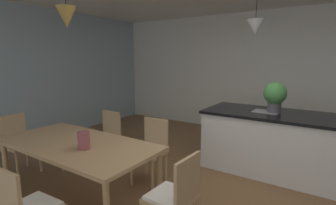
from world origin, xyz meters
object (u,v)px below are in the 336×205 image
chair_kitchen_end (175,196)px  vase_on_dining_table (84,140)px  dining_table (77,147)px  chair_far_left (106,138)px  chair_window_end (19,142)px  chair_far_right (151,149)px  kitchen_island (277,142)px  potted_plant_on_island (275,95)px

chair_kitchen_end → vase_on_dining_table: vase_on_dining_table is taller
dining_table → chair_far_left: chair_far_left is taller
chair_window_end → vase_on_dining_table: bearing=-3.2°
dining_table → chair_kitchen_end: bearing=-0.1°
chair_far_right → kitchen_island: kitchen_island is taller
chair_far_left → vase_on_dining_table: 1.21m
dining_table → potted_plant_on_island: potted_plant_on_island is taller
chair_window_end → kitchen_island: size_ratio=0.41×
chair_far_left → chair_window_end: (-0.91, -0.85, 0.00)m
chair_far_left → chair_kitchen_end: bearing=-25.3°
chair_far_left → chair_kitchen_end: same height
chair_far_left → potted_plant_on_island: bearing=30.2°
dining_table → chair_kitchen_end: 1.37m
dining_table → vase_on_dining_table: (0.25, -0.09, 0.16)m
chair_far_left → chair_kitchen_end: size_ratio=1.00×
kitchen_island → vase_on_dining_table: vase_on_dining_table is taller
chair_window_end → chair_kitchen_end: same height
chair_far_left → chair_kitchen_end: (1.79, -0.85, 0.00)m
kitchen_island → potted_plant_on_island: size_ratio=4.66×
vase_on_dining_table → potted_plant_on_island: bearing=56.0°
dining_table → chair_far_left: 0.97m
chair_far_right → chair_far_left: 0.88m
dining_table → potted_plant_on_island: (1.74, 2.12, 0.50)m
dining_table → vase_on_dining_table: size_ratio=10.33×
chair_kitchen_end → potted_plant_on_island: potted_plant_on_island is taller
dining_table → chair_far_left: bearing=117.5°
chair_far_right → chair_kitchen_end: size_ratio=1.00×
chair_window_end → vase_on_dining_table: 1.64m
kitchen_island → dining_table: bearing=-130.6°
chair_window_end → vase_on_dining_table: vase_on_dining_table is taller
chair_kitchen_end → vase_on_dining_table: size_ratio=4.57×
chair_far_left → vase_on_dining_table: (0.69, -0.94, 0.34)m
dining_table → chair_far_right: bearing=62.5°
dining_table → chair_far_left: (-0.44, 0.85, -0.19)m
dining_table → vase_on_dining_table: vase_on_dining_table is taller
chair_kitchen_end → potted_plant_on_island: (0.39, 2.12, 0.69)m
dining_table → chair_far_right: 0.97m
chair_far_right → kitchen_island: (1.38, 1.27, -0.01)m
dining_table → chair_far_right: (0.44, 0.85, -0.19)m
chair_far_right → potted_plant_on_island: 1.95m
dining_table → chair_window_end: 1.37m
potted_plant_on_island → vase_on_dining_table: bearing=-124.0°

